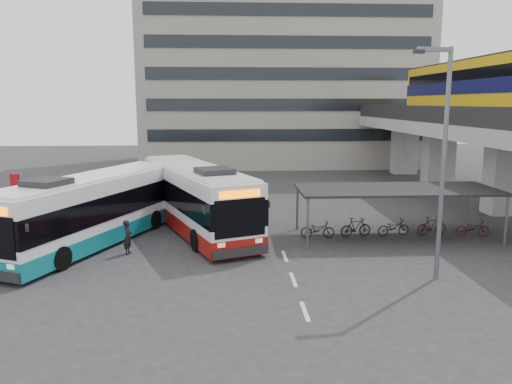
{
  "coord_description": "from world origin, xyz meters",
  "views": [
    {
      "loc": [
        0.06,
        -21.4,
        6.8
      ],
      "look_at": [
        1.49,
        5.29,
        2.0
      ],
      "focal_mm": 35.0,
      "sensor_mm": 36.0,
      "label": 1
    }
  ],
  "objects_px": {
    "bus_main": "(195,198)",
    "bus_teal": "(95,210)",
    "lamp_post": "(442,151)",
    "pedestrian": "(128,237)"
  },
  "relations": [
    {
      "from": "bus_teal",
      "to": "lamp_post",
      "type": "distance_m",
      "value": 15.99
    },
    {
      "from": "pedestrian",
      "to": "lamp_post",
      "type": "xyz_separation_m",
      "value": [
        12.56,
        -3.94,
        4.22
      ]
    },
    {
      "from": "bus_main",
      "to": "lamp_post",
      "type": "height_order",
      "value": "lamp_post"
    },
    {
      "from": "bus_teal",
      "to": "pedestrian",
      "type": "distance_m",
      "value": 2.87
    },
    {
      "from": "bus_main",
      "to": "bus_teal",
      "type": "relative_size",
      "value": 1.03
    },
    {
      "from": "lamp_post",
      "to": "pedestrian",
      "type": "bearing_deg",
      "value": 154.02
    },
    {
      "from": "pedestrian",
      "to": "lamp_post",
      "type": "distance_m",
      "value": 13.83
    },
    {
      "from": "bus_main",
      "to": "pedestrian",
      "type": "bearing_deg",
      "value": -143.29
    },
    {
      "from": "bus_main",
      "to": "bus_teal",
      "type": "xyz_separation_m",
      "value": [
        -4.71,
        -2.55,
        -0.05
      ]
    },
    {
      "from": "bus_main",
      "to": "bus_teal",
      "type": "distance_m",
      "value": 5.36
    }
  ]
}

